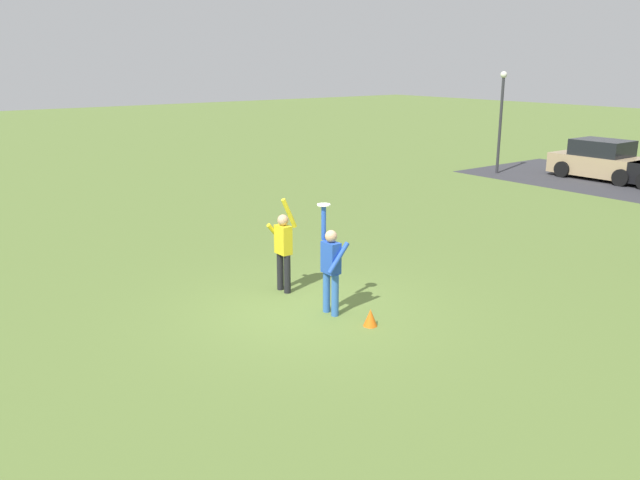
# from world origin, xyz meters

# --- Properties ---
(ground_plane) EXTENTS (120.00, 120.00, 0.00)m
(ground_plane) POSITION_xyz_m (0.00, 0.00, 0.00)
(ground_plane) COLOR olive
(person_catcher) EXTENTS (0.54, 0.49, 2.08)m
(person_catcher) POSITION_xyz_m (0.40, 0.19, 0.98)
(person_catcher) COLOR #3366B7
(person_catcher) RESTS_ON ground_plane
(person_defender) EXTENTS (0.54, 0.49, 2.04)m
(person_defender) POSITION_xyz_m (-1.19, 0.20, 0.98)
(person_defender) COLOR black
(person_defender) RESTS_ON ground_plane
(frisbee_disc) EXTENTS (0.25, 0.25, 0.02)m
(frisbee_disc) POSITION_xyz_m (0.17, 0.20, 2.09)
(frisbee_disc) COLOR white
(frisbee_disc) RESTS_ON person_catcher
(parked_car_tan) EXTENTS (4.11, 2.06, 1.59)m
(parked_car_tan) POSITION_xyz_m (-4.44, 18.15, 0.73)
(parked_car_tan) COLOR tan
(parked_car_tan) RESTS_ON ground_plane
(lamppost_by_lot) EXTENTS (0.28, 0.28, 4.26)m
(lamppost_by_lot) POSITION_xyz_m (-7.94, 15.91, 2.59)
(lamppost_by_lot) COLOR #2D2D33
(lamppost_by_lot) RESTS_ON ground_plane
(field_cone_orange) EXTENTS (0.26, 0.26, 0.32)m
(field_cone_orange) POSITION_xyz_m (1.31, 0.40, 0.16)
(field_cone_orange) COLOR orange
(field_cone_orange) RESTS_ON ground_plane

